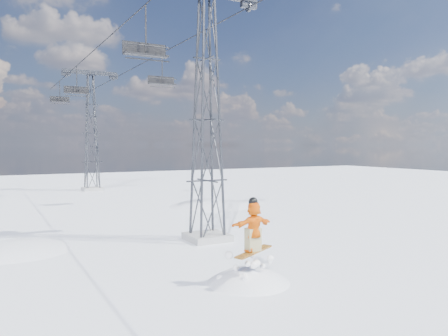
{
  "coord_description": "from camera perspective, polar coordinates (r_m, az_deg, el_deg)",
  "views": [
    {
      "loc": [
        -7.97,
        -9.79,
        4.36
      ],
      "look_at": [
        -0.48,
        4.02,
        3.54
      ],
      "focal_mm": 35.0,
      "sensor_mm": 36.0,
      "label": 1
    }
  ],
  "objects": [
    {
      "name": "ground",
      "position": [
        13.36,
        10.5,
        -16.12
      ],
      "size": [
        120.0,
        120.0,
        0.0
      ],
      "primitive_type": "plane",
      "color": "white",
      "rests_on": "ground"
    },
    {
      "name": "lift_tower_near",
      "position": [
        19.87,
        -2.24,
        6.18
      ],
      "size": [
        5.2,
        1.8,
        11.43
      ],
      "color": "#999999",
      "rests_on": "ground"
    },
    {
      "name": "lift_tower_far",
      "position": [
        43.7,
        -16.93,
        4.32
      ],
      "size": [
        5.2,
        1.8,
        11.43
      ],
      "color": "#999999",
      "rests_on": "ground"
    },
    {
      "name": "haul_cables",
      "position": [
        31.26,
        -11.95,
        14.91
      ],
      "size": [
        4.46,
        51.0,
        0.06
      ],
      "color": "black",
      "rests_on": "ground"
    },
    {
      "name": "snowboarder_jump",
      "position": [
        14.93,
        3.2,
        -20.73
      ],
      "size": [
        4.4,
        4.4,
        6.71
      ],
      "color": "white",
      "rests_on": "ground"
    },
    {
      "name": "lift_chair_near",
      "position": [
        21.3,
        -10.22,
        14.89
      ],
      "size": [
        2.1,
        0.6,
        2.6
      ],
      "color": "black",
      "rests_on": "ground"
    },
    {
      "name": "lift_chair_mid",
      "position": [
        31.75,
        -8.11,
        11.19
      ],
      "size": [
        1.96,
        0.56,
        2.43
      ],
      "color": "black",
      "rests_on": "ground"
    },
    {
      "name": "lift_chair_far",
      "position": [
        38.32,
        -18.67,
        9.56
      ],
      "size": [
        2.02,
        0.58,
        2.5
      ],
      "color": "black",
      "rests_on": "ground"
    },
    {
      "name": "lift_chair_extra",
      "position": [
        47.73,
        -20.65,
        8.36
      ],
      "size": [
        1.88,
        0.54,
        2.33
      ],
      "color": "black",
      "rests_on": "ground"
    }
  ]
}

